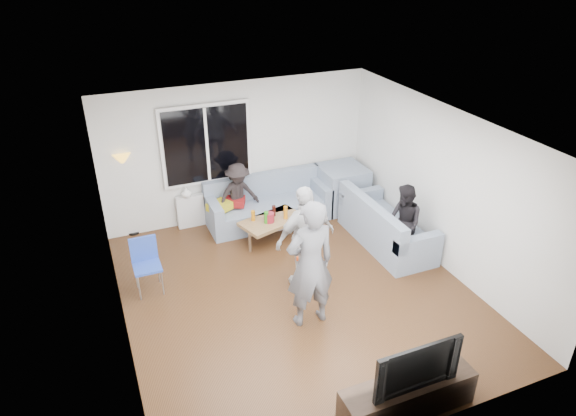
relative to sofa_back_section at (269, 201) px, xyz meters
name	(u,v)px	position (x,y,z in m)	size (l,w,h in m)	color
floor	(297,294)	(-0.40, -2.27, -0.45)	(5.00, 5.50, 0.04)	#56351C
ceiling	(299,129)	(-0.40, -2.27, 2.20)	(5.00, 5.50, 0.04)	white
wall_back	(238,151)	(-0.40, 0.50, 0.88)	(5.00, 0.04, 2.60)	silver
wall_front	(412,346)	(-0.40, -5.04, 0.88)	(5.00, 0.04, 2.60)	silver
wall_left	(112,256)	(-2.92, -2.27, 0.88)	(0.04, 5.50, 2.60)	silver
wall_right	(445,188)	(2.12, -2.27, 0.88)	(0.04, 5.50, 2.60)	silver
window_frame	(206,144)	(-1.00, 0.42, 1.12)	(1.62, 0.06, 1.47)	white
window_glass	(207,145)	(-1.00, 0.38, 1.12)	(1.50, 0.02, 1.35)	black
window_mullion	(207,145)	(-1.00, 0.37, 1.12)	(0.05, 0.03, 1.35)	white
radiator	(212,207)	(-1.00, 0.38, -0.11)	(1.30, 0.12, 0.62)	silver
potted_plant	(234,179)	(-0.55, 0.35, 0.39)	(0.22, 0.18, 0.40)	#285E25
vase	(186,192)	(-1.45, 0.35, 0.29)	(0.18, 0.18, 0.19)	white
sofa_back_section	(269,201)	(0.00, 0.00, 0.00)	(2.30, 0.85, 0.85)	gray
sofa_right_section	(387,222)	(1.62, -1.53, 0.00)	(0.85, 2.00, 0.85)	gray
sofa_corner	(342,187)	(1.54, 0.00, 0.00)	(0.85, 0.85, 0.85)	gray
cushion_yellow	(220,206)	(-0.95, -0.02, 0.09)	(0.38, 0.32, 0.14)	gold
cushion_red	(235,202)	(-0.64, 0.06, 0.09)	(0.36, 0.30, 0.13)	maroon
coffee_table	(272,229)	(-0.18, -0.64, -0.22)	(1.10, 0.60, 0.40)	#A4804F
pitcher	(269,218)	(-0.25, -0.71, 0.06)	(0.17, 0.17, 0.17)	maroon
side_chair	(147,267)	(-2.45, -1.36, 0.01)	(0.40, 0.40, 0.86)	#2948B2
floor_lamp	(128,195)	(-2.45, 0.52, 0.36)	(0.32, 0.32, 1.56)	gold
player_left	(310,264)	(-0.49, -2.91, 0.52)	(0.69, 0.45, 1.89)	#525358
player_right	(305,238)	(-0.20, -2.10, 0.41)	(0.98, 0.41, 1.67)	silver
spectator_right	(404,223)	(1.62, -2.00, 0.23)	(0.63, 0.49, 1.30)	black
spectator_back	(238,196)	(-0.57, 0.03, 0.20)	(0.81, 0.47, 1.25)	black
tv_console	(407,397)	(-0.13, -4.77, -0.20)	(1.60, 0.40, 0.44)	#332319
television	(412,362)	(-0.13, -4.77, 0.32)	(1.05, 0.14, 0.60)	black
bottle_b	(266,217)	(-0.31, -0.73, 0.09)	(0.08, 0.08, 0.22)	#2C931A
bottle_a	(253,216)	(-0.50, -0.55, 0.07)	(0.07, 0.07, 0.19)	orange
bottle_c	(274,211)	(-0.10, -0.53, 0.07)	(0.07, 0.07, 0.20)	black
bottle_d	(286,212)	(0.06, -0.70, 0.09)	(0.07, 0.07, 0.24)	orange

